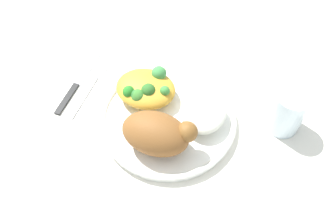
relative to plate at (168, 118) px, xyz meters
name	(u,v)px	position (x,y,z in m)	size (l,w,h in m)	color
ground_plane	(168,122)	(0.00, 0.00, -0.01)	(2.00, 2.00, 0.00)	silver
plate	(168,118)	(0.00, 0.00, 0.00)	(0.26, 0.26, 0.02)	white
roasted_chicken	(158,134)	(0.00, -0.06, 0.05)	(0.13, 0.08, 0.07)	brown
rice_pile	(204,112)	(0.06, 0.02, 0.03)	(0.08, 0.09, 0.04)	silver
mac_cheese_with_broccoli	(146,88)	(-0.05, 0.03, 0.03)	(0.11, 0.10, 0.05)	gold
fork	(90,87)	(-0.18, 0.03, -0.01)	(0.02, 0.14, 0.01)	silver
knife	(76,84)	(-0.21, 0.02, -0.01)	(0.02, 0.19, 0.01)	black
water_glass	(287,111)	(0.20, 0.06, 0.03)	(0.06, 0.06, 0.09)	silver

